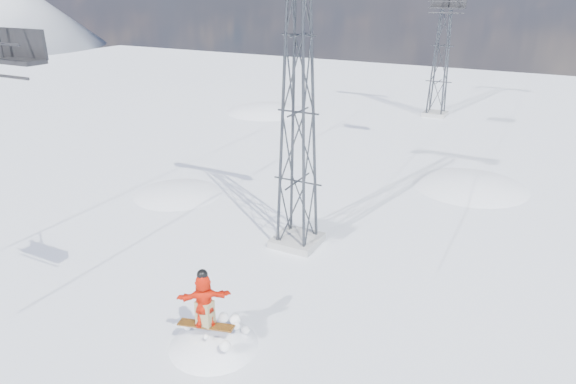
# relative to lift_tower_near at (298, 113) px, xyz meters

# --- Properties ---
(ground) EXTENTS (120.00, 120.00, 0.00)m
(ground) POSITION_rel_lift_tower_near_xyz_m (-0.80, -8.00, -5.47)
(ground) COLOR white
(ground) RESTS_ON ground
(snow_terrain) EXTENTS (39.00, 37.00, 22.00)m
(snow_terrain) POSITION_rel_lift_tower_near_xyz_m (-5.57, 13.24, -15.06)
(snow_terrain) COLOR white
(snow_terrain) RESTS_ON ground
(lift_tower_near) EXTENTS (5.20, 1.80, 11.43)m
(lift_tower_near) POSITION_rel_lift_tower_near_xyz_m (0.00, 0.00, 0.00)
(lift_tower_near) COLOR #999999
(lift_tower_near) RESTS_ON ground
(lift_tower_far) EXTENTS (5.20, 1.80, 11.43)m
(lift_tower_far) POSITION_rel_lift_tower_near_xyz_m (0.00, 25.00, 0.00)
(lift_tower_far) COLOR #999999
(lift_tower_far) RESTS_ON ground
(lift_chair_near) EXTENTS (2.21, 0.64, 2.74)m
(lift_chair_near) POSITION_rel_lift_tower_near_xyz_m (-2.20, -9.65, 3.18)
(lift_chair_near) COLOR black
(lift_chair_near) RESTS_ON ground
(lift_chair_mid) EXTENTS (1.98, 0.57, 2.45)m
(lift_chair_mid) POSITION_rel_lift_tower_near_xyz_m (2.20, 14.21, 3.42)
(lift_chair_mid) COLOR black
(lift_chair_mid) RESTS_ON ground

